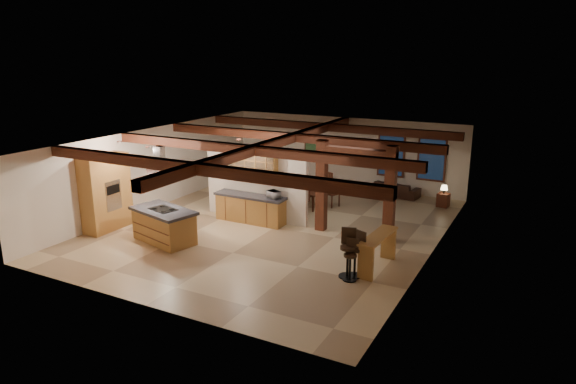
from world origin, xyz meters
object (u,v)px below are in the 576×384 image
sofa (395,189)px  bar_counter (378,246)px  kitchen_island (164,225)px  dining_table (302,197)px

sofa → bar_counter: bar_counter is taller
kitchen_island → bar_counter: bearing=9.3°
dining_table → sofa: dining_table is taller
kitchen_island → sofa: kitchen_island is taller
kitchen_island → bar_counter: 6.36m
bar_counter → kitchen_island: bearing=-170.7°
kitchen_island → bar_counter: (6.28, 1.03, 0.12)m
dining_table → bar_counter: bar_counter is taller
kitchen_island → sofa: 9.39m
kitchen_island → dining_table: size_ratio=1.26×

